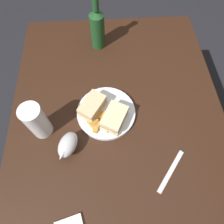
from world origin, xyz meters
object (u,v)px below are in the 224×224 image
Objects in this scene: plate at (106,112)px; pint_glass at (38,122)px; gravy_boat at (68,145)px; sandwich_half_right at (114,118)px; fork at (171,171)px; sandwich_half_left at (92,106)px; cider_bottle at (97,28)px.

pint_glass reaches higher than plate.
pint_glass is 1.36× the size of gravy_boat.
sandwich_half_right reaches higher than fork.
gravy_boat is at bearing 148.54° from sandwich_half_left.
plate is at bearing 34.56° from sandwich_half_right.
cider_bottle is 0.70m from fork.
gravy_boat is (-0.15, 0.09, -0.00)m from sandwich_half_left.
gravy_boat is (-0.09, -0.11, -0.03)m from pint_glass.
plate is 0.27m from pint_glass.
plate is at bearing -177.31° from cider_bottle.
sandwich_half_right reaches higher than gravy_boat.
sandwich_half_left is (0.01, 0.05, 0.04)m from plate.
fork is (-0.21, -0.19, -0.04)m from sandwich_half_right.
sandwich_half_right is at bearing 81.56° from fork.
fork is at bearing -133.78° from sandwich_half_left.
sandwich_half_right is 0.29m from pint_glass.
pint_glass is at bearing 106.62° from fork.
sandwich_half_right is at bearing -61.59° from gravy_boat.
sandwich_half_left is 1.09× the size of gravy_boat.
gravy_boat is at bearing 166.51° from cider_bottle.
gravy_boat is 0.56m from cider_bottle.
sandwich_half_left is 0.74× the size of fork.
sandwich_half_right is 0.29m from fork.
pint_glass is 0.14m from gravy_boat.
plate is 1.35× the size of fork.
sandwich_half_right is (-0.05, -0.03, 0.04)m from plate.
sandwich_half_left is at bearing 55.89° from sandwich_half_right.
pint_glass is 0.52m from fork.
pint_glass reaches higher than fork.
sandwich_half_right is 0.82× the size of pint_glass.
cider_bottle reaches higher than plate.
plate is 1.78× the size of sandwich_half_right.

